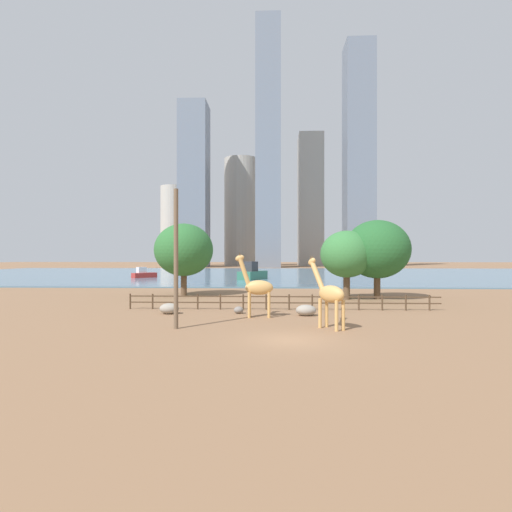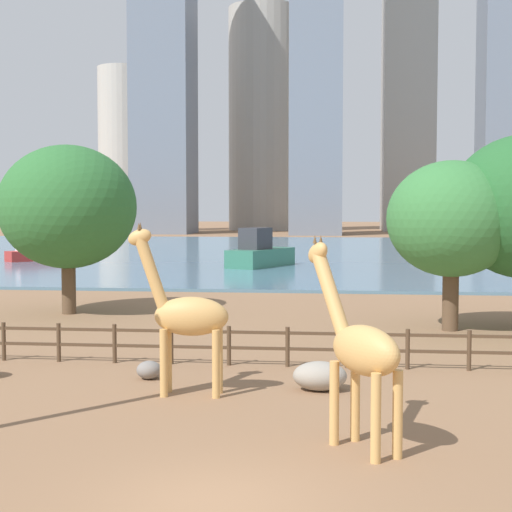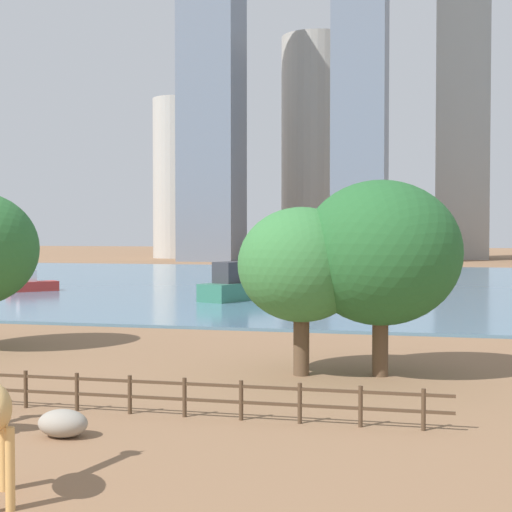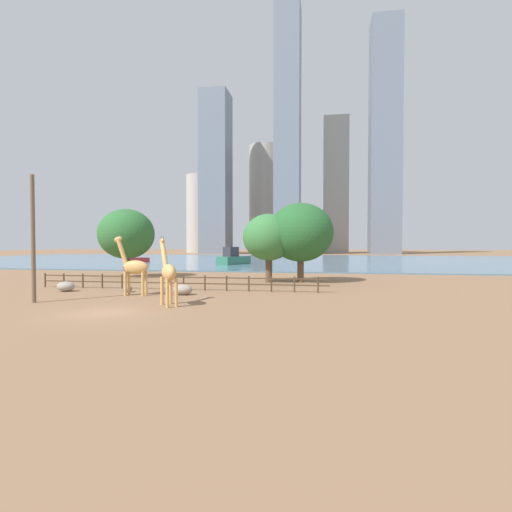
% 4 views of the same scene
% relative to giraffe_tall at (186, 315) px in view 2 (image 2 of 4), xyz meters
% --- Properties ---
extents(ground_plane, '(400.00, 400.00, 0.00)m').
position_rel_giraffe_tall_xyz_m(ground_plane, '(2.02, 72.15, -2.21)').
color(ground_plane, '#8C6647').
extents(harbor_water, '(180.00, 86.00, 0.20)m').
position_rel_giraffe_tall_xyz_m(harbor_water, '(2.02, 69.15, -2.11)').
color(harbor_water, slate).
rests_on(harbor_water, ground).
extents(giraffe_tall, '(2.86, 0.85, 4.78)m').
position_rel_giraffe_tall_xyz_m(giraffe_tall, '(0.00, 0.00, 0.00)').
color(giraffe_tall, tan).
rests_on(giraffe_tall, ground).
extents(giraffe_companion, '(2.36, 2.91, 4.55)m').
position_rel_giraffe_tall_xyz_m(giraffe_companion, '(4.66, -4.42, -0.04)').
color(giraffe_companion, tan).
rests_on(giraffe_companion, ground).
extents(boulder_by_pole, '(0.76, 0.74, 0.55)m').
position_rel_giraffe_tall_xyz_m(boulder_by_pole, '(-1.51, 1.84, -1.94)').
color(boulder_by_pole, gray).
rests_on(boulder_by_pole, ground).
extents(boulder_small, '(1.53, 1.11, 0.83)m').
position_rel_giraffe_tall_xyz_m(boulder_small, '(3.67, 0.91, -1.80)').
color(boulder_small, gray).
rests_on(boulder_small, ground).
extents(enclosure_fence, '(26.12, 0.14, 1.30)m').
position_rel_giraffe_tall_xyz_m(enclosure_fence, '(1.81, 4.15, -1.46)').
color(enclosure_fence, '#4C3826').
rests_on(enclosure_fence, ground).
extents(tree_center_broad, '(5.43, 5.43, 7.16)m').
position_rel_giraffe_tall_xyz_m(tree_center_broad, '(8.85, 12.41, 2.48)').
color(tree_center_broad, brown).
rests_on(tree_center_broad, ground).
extents(tree_right_tall, '(6.66, 6.66, 8.23)m').
position_rel_giraffe_tall_xyz_m(tree_right_tall, '(-8.96, 15.76, 2.99)').
color(tree_right_tall, brown).
rests_on(tree_right_tall, ground).
extents(boat_ferry, '(5.45, 7.97, 3.31)m').
position_rel_giraffe_tall_xyz_m(boat_ferry, '(-2.59, 44.77, -0.89)').
color(boat_ferry, '#337259').
rests_on(boat_ferry, harbor_water).
extents(boat_sailboat, '(4.58, 4.67, 2.12)m').
position_rel_giraffe_tall_xyz_m(boat_sailboat, '(-24.63, 49.51, -1.30)').
color(boat_sailboat, '#B22D28').
rests_on(boat_sailboat, harbor_water).
extents(skyline_block_central, '(16.06, 16.06, 50.89)m').
position_rel_giraffe_tall_xyz_m(skyline_block_central, '(-13.74, 160.49, 23.23)').
color(skyline_block_central, '#ADA89E').
rests_on(skyline_block_central, ground).
extents(skyline_tower_glass, '(11.60, 11.60, 36.08)m').
position_rel_giraffe_tall_xyz_m(skyline_tower_glass, '(-43.66, 149.67, 15.82)').
color(skyline_tower_glass, '#B7B2A8').
rests_on(skyline_tower_glass, ground).
extents(skyline_block_right, '(11.20, 15.22, 61.13)m').
position_rel_giraffe_tall_xyz_m(skyline_block_right, '(19.00, 159.06, 28.35)').
color(skyline_block_right, '#ADA89E').
rests_on(skyline_block_right, ground).
extents(skyline_tower_short, '(11.47, 13.09, 67.72)m').
position_rel_giraffe_tall_xyz_m(skyline_tower_short, '(-31.27, 134.88, 31.64)').
color(skyline_tower_short, slate).
rests_on(skyline_tower_short, ground).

